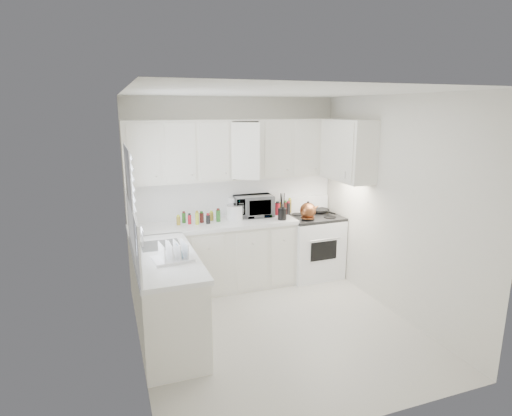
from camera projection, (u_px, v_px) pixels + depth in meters
name	position (u px, v px, depth m)	size (l,w,h in m)	color
floor	(277.00, 327.00, 4.78)	(3.20, 3.20, 0.00)	beige
ceiling	(280.00, 92.00, 4.18)	(3.20, 3.20, 0.00)	white
wall_back	(235.00, 191.00, 5.94)	(3.00, 3.00, 0.00)	silver
wall_front	(364.00, 270.00, 3.01)	(3.00, 3.00, 0.00)	silver
wall_left	(133.00, 231.00, 3.98)	(3.20, 3.20, 0.00)	silver
wall_right	(394.00, 207.00, 4.97)	(3.20, 3.20, 0.00)	silver
window_blinds	(131.00, 198.00, 4.25)	(0.06, 0.96, 1.06)	white
lower_cabinets_back	(214.00, 257.00, 5.73)	(2.22, 0.60, 0.90)	silver
lower_cabinets_left	(166.00, 300.00, 4.46)	(0.60, 1.60, 0.90)	silver
countertop_back	(214.00, 224.00, 5.62)	(2.24, 0.64, 0.05)	white
countertop_left	(165.00, 258.00, 4.35)	(0.64, 1.62, 0.05)	white
backsplash_back	(235.00, 196.00, 5.95)	(2.98, 0.02, 0.55)	white
backsplash_left	(133.00, 233.00, 4.19)	(0.02, 1.60, 0.55)	white
upper_cabinets_back	(238.00, 179.00, 5.75)	(3.00, 0.33, 0.80)	silver
upper_cabinets_right	(346.00, 180.00, 5.62)	(0.33, 0.90, 0.80)	silver
sink	(160.00, 235.00, 4.64)	(0.42, 0.38, 0.30)	gray
stove	(313.00, 238.00, 6.15)	(0.76, 0.63, 1.17)	white
tea_kettle	(308.00, 209.00, 5.83)	(0.28, 0.24, 0.26)	brown
frying_pan	(320.00, 209.00, 6.27)	(0.28, 0.48, 0.04)	black
microwave	(253.00, 203.00, 5.91)	(0.54, 0.30, 0.37)	gray
rice_cooker	(235.00, 211.00, 5.75)	(0.23, 0.23, 0.23)	white
paper_towel	(233.00, 207.00, 5.90)	(0.12, 0.12, 0.27)	white
utensil_crock	(282.00, 206.00, 5.71)	(0.13, 0.13, 0.39)	black
dish_rack	(172.00, 250.00, 4.18)	(0.39, 0.29, 0.21)	white
spice_left_0	(178.00, 218.00, 5.56)	(0.06, 0.06, 0.13)	olive
spice_left_1	(185.00, 220.00, 5.50)	(0.06, 0.06, 0.13)	#276421
spice_left_2	(189.00, 217.00, 5.61)	(0.06, 0.06, 0.13)	#AA1624
spice_left_3	(196.00, 219.00, 5.55)	(0.06, 0.06, 0.13)	#C4D432
spice_left_4	(200.00, 217.00, 5.66)	(0.06, 0.06, 0.13)	#4C1915
spice_left_5	(207.00, 218.00, 5.60)	(0.06, 0.06, 0.13)	black
spice_left_6	(211.00, 216.00, 5.71)	(0.06, 0.06, 0.13)	olive
spice_left_7	(218.00, 217.00, 5.65)	(0.06, 0.06, 0.13)	#276421
sauce_right_0	(276.00, 207.00, 6.06)	(0.06, 0.06, 0.19)	#AA1624
sauce_right_1	(281.00, 208.00, 6.03)	(0.06, 0.06, 0.19)	#C4D432
sauce_right_2	(283.00, 207.00, 6.10)	(0.06, 0.06, 0.19)	#4C1915
sauce_right_3	(288.00, 207.00, 6.06)	(0.06, 0.06, 0.19)	black
sauce_right_4	(290.00, 206.00, 6.14)	(0.06, 0.06, 0.19)	olive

